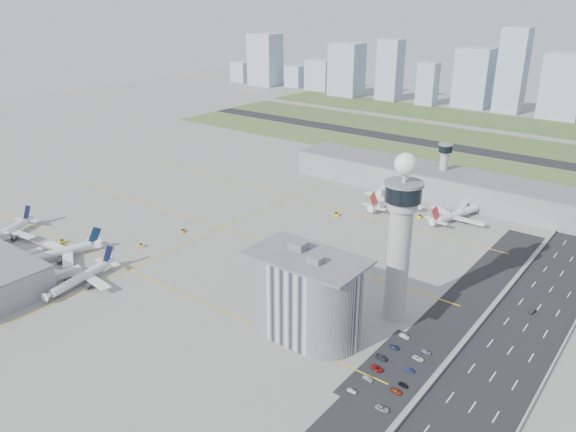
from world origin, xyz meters
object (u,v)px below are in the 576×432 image
Objects in this scene: car_lot_2 at (377,368)px; car_lot_10 at (418,358)px; tug_2 at (141,245)px; car_hw_1 at (533,311)px; jet_bridge_near_1 at (11,262)px; car_lot_4 at (394,347)px; car_lot_0 at (352,391)px; airplane_near_a at (4,229)px; airplane_far_b at (458,210)px; control_tower at (400,232)px; tug_5 at (420,216)px; jet_bridge_far_0 at (386,189)px; car_lot_6 at (382,409)px; jet_bridge_far_1 at (465,206)px; secondary_tower at (444,165)px; car_lot_1 at (368,378)px; tug_1 at (62,241)px; jet_bridge_near_2 at (48,282)px; admin_building at (306,296)px; tug_0 at (51,244)px; car_lot_5 at (404,336)px; airplane_near_c at (79,273)px; car_lot_9 at (409,370)px; airplane_far_a at (394,195)px; airplane_near_b at (58,248)px; car_lot_3 at (382,358)px; tug_3 at (183,231)px; tug_4 at (336,214)px; car_lot_8 at (403,385)px; car_lot_7 at (396,391)px.

car_lot_10 is (8.32, 13.31, -0.05)m from car_lot_2.
tug_2 is 177.21m from car_hw_1.
car_lot_4 is (165.41, 49.62, -2.25)m from jet_bridge_near_1.
car_lot_4 reaches higher than car_lot_0.
airplane_far_b reaches higher than airplane_near_a.
control_tower is 21.47× the size of tug_5.
jet_bridge_far_0 is 3.25× the size of car_lot_6.
car_hw_1 is (31.58, 53.70, 0.04)m from car_lot_4.
airplane_near_a is 2.88× the size of jet_bridge_far_1.
car_lot_1 is (53.74, -181.97, -18.21)m from secondary_tower.
tug_1 reaches higher than car_lot_6.
jet_bridge_near_2 is 4.77× the size of tug_2.
airplane_far_b is 10.54× the size of car_lot_10.
admin_building is 144.55m from tug_0.
car_lot_5 is 55.58m from car_hw_1.
airplane_near_c reaches higher than car_lot_9.
airplane_far_a is 181.64m from tug_1.
jet_bridge_far_0 is (76.68, 174.94, -2.78)m from airplane_near_b.
car_lot_1 is 0.84× the size of car_lot_3.
airplane_near_c is (-96.83, -29.46, -9.85)m from admin_building.
airplane_near_a is 245.68m from jet_bridge_far_1.
car_lot_6 is (146.55, -55.30, -0.22)m from tug_3.
car_lot_0 is at bearing -72.85° from jet_bridge_near_1.
car_lot_1 is (85.39, -113.08, -0.42)m from tug_4.
airplane_near_c is 189.36m from jet_bridge_far_0.
jet_bridge_far_1 reaches higher than tug_2.
tug_1 reaches higher than car_lot_10.
airplane_near_b is 2.87× the size of jet_bridge_near_2.
control_tower is 172.62m from tug_0.
tug_4 is (-53.64, 103.10, -14.29)m from admin_building.
tug_2 is at bearing 92.55° from car_lot_3.
car_lot_2 is at bearing 1.30° from jet_bridge_far_1.
control_tower is at bearing 40.71° from car_lot_8.
car_lot_9 is (94.04, -101.21, -0.44)m from tug_4.
car_lot_5 is (83.81, -84.36, -0.41)m from tug_4.
admin_building is 0.92× the size of airplane_far_a.
admin_building is 12.82× the size of car_lot_8.
car_lot_7 is at bearing 20.50° from tug_2.
car_lot_4 is (127.24, 40.08, -4.86)m from airplane_near_c.
car_lot_10 is at bearing -28.17° from tug_3.
admin_building is 43.04m from car_lot_9.
car_lot_1 is 80.21m from car_hw_1.
tug_0 is at bearing -115.63° from tug_2.
car_lot_0 is (135.17, -53.89, -0.25)m from tug_3.
car_lot_0 is (199.49, 6.36, -5.08)m from airplane_near_a.
car_lot_4 is 9.47m from car_lot_10.
car_lot_2 is 1.02× the size of car_lot_3.
admin_building is 142.60m from tug_1.
control_tower is 4.61× the size of jet_bridge_far_1.
airplane_near_b is at bearing -160.85° from control_tower.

